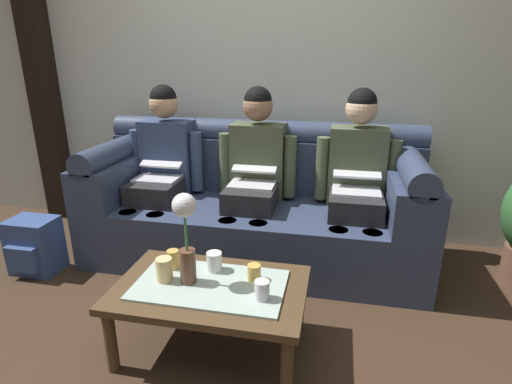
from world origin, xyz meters
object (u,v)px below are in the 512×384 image
Objects in this scene: flower_vase at (186,232)px; cup_near_right at (164,270)px; coffee_table at (210,293)px; cup_far_left at (173,259)px; couch at (255,207)px; cup_far_center at (214,261)px; backpack_left at (34,246)px; person_middle at (255,169)px; cup_near_left at (254,272)px; cup_far_right at (262,290)px; person_left at (163,164)px; person_right at (357,175)px.

flower_vase is 0.24m from cup_near_right.
cup_far_left is (-0.23, 0.11, 0.10)m from coffee_table.
couch is 5.14× the size of flower_vase.
cup_far_center is 0.26× the size of backpack_left.
coffee_table is (0.00, -1.05, -0.34)m from person_middle.
cup_near_left is at bearing 21.69° from coffee_table.
cup_far_right is at bearing -34.92° from cup_far_center.
person_left is 1.08m from cup_far_left.
backpack_left is at bearing 161.54° from cup_far_right.
person_middle is at bearing 90.00° from coffee_table.
cup_far_right is 1.79m from backpack_left.
flower_vase is 1.19× the size of backpack_left.
person_left is 12.48× the size of cup_far_center.
backpack_left is (-1.19, 0.39, -0.24)m from cup_far_left.
backpack_left is at bearing 161.99° from cup_far_left.
cup_near_left is at bearing -78.38° from couch.
backpack_left is at bearing 165.71° from cup_near_left.
person_left reaches higher than backpack_left.
flower_vase reaches higher than cup_near_right.
person_middle is at bearing 84.29° from flower_vase.
coffee_table is 9.45× the size of cup_far_center.
cup_far_center is at bearing -53.69° from person_left.
cup_far_left reaches higher than cup_near_left.
couch is 1.06m from coffee_table.
flower_vase is (-0.11, -1.06, -0.02)m from person_middle.
person_middle is 12.48× the size of cup_far_center.
coffee_table is (0.70, -1.05, -0.34)m from person_left.
cup_far_right is at bearing -18.46° from backpack_left.
couch is at bearing 90.00° from coffee_table.
cup_far_left is 1.27m from backpack_left.
person_right reaches higher than cup_far_center.
person_left is at bearing 113.82° from cup_near_right.
coffee_table is at bearing -82.37° from cup_far_center.
cup_far_right is at bearing -76.54° from person_middle.
couch is 1.92× the size of person_middle.
cup_far_center reaches higher than cup_far_right.
person_right is at bearing 45.60° from cup_far_left.
cup_near_left is (-0.50, -0.97, -0.24)m from person_right.
cup_far_center reaches higher than backpack_left.
cup_far_center is at bearing -91.07° from person_middle.
cup_near_left is at bearing 114.32° from cup_far_right.
flower_vase reaches higher than cup_near_left.
cup_far_center is at bearing 145.08° from cup_far_right.
person_left reaches higher than coffee_table.
person_left is 10.32× the size of cup_near_right.
couch is 19.80× the size of cup_near_right.
person_right is at bearing 63.03° from cup_near_left.
coffee_table is 2.03× the size of flower_vase.
coffee_table is 10.40× the size of cup_far_right.
cup_near_right is (-0.12, -0.01, -0.21)m from flower_vase.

